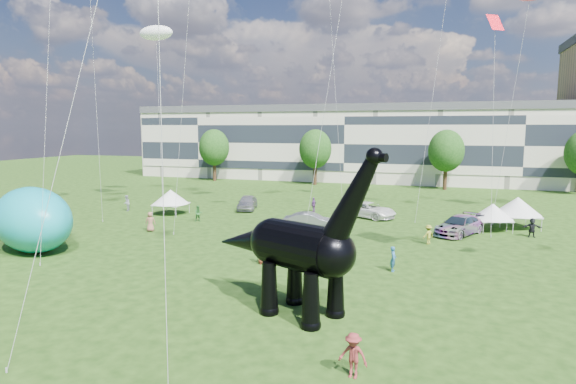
% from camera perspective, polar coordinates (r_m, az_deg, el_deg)
% --- Properties ---
extents(ground, '(220.00, 220.00, 0.00)m').
position_cam_1_polar(ground, '(25.02, -1.73, -13.99)').
color(ground, '#16330C').
rests_on(ground, ground).
extents(terrace_row, '(78.00, 11.00, 12.00)m').
position_cam_1_polar(terrace_row, '(85.42, 7.42, 5.44)').
color(terrace_row, beige).
rests_on(terrace_row, ground).
extents(tree_far_left, '(5.20, 5.20, 9.44)m').
position_cam_1_polar(tree_far_left, '(83.97, -8.76, 5.58)').
color(tree_far_left, '#382314').
rests_on(tree_far_left, ground).
extents(tree_mid_left, '(5.20, 5.20, 9.44)m').
position_cam_1_polar(tree_mid_left, '(77.52, 3.25, 5.49)').
color(tree_mid_left, '#382314').
rests_on(tree_mid_left, ground).
extents(tree_mid_right, '(5.20, 5.20, 9.44)m').
position_cam_1_polar(tree_mid_right, '(74.91, 18.26, 5.04)').
color(tree_mid_right, '#382314').
rests_on(tree_mid_right, ground).
extents(dinosaur_sculpture, '(10.37, 5.64, 8.72)m').
position_cam_1_polar(dinosaur_sculpture, '(23.91, 0.84, -6.71)').
color(dinosaur_sculpture, black).
rests_on(dinosaur_sculpture, ground).
extents(car_silver, '(3.10, 5.13, 1.63)m').
position_cam_1_polar(car_silver, '(54.41, -4.85, -1.25)').
color(car_silver, '#A3A3A7').
rests_on(car_silver, ground).
extents(car_grey, '(5.12, 2.40, 1.62)m').
position_cam_1_polar(car_grey, '(43.34, 2.70, -3.54)').
color(car_grey, slate).
rests_on(car_grey, ground).
extents(car_white, '(6.30, 4.80, 1.59)m').
position_cam_1_polar(car_white, '(50.16, 9.56, -2.12)').
color(car_white, white).
rests_on(car_white, ground).
extents(car_dark, '(4.77, 6.14, 1.66)m').
position_cam_1_polar(car_dark, '(44.22, 19.65, -3.73)').
color(car_dark, '#595960').
rests_on(car_dark, ground).
extents(gazebo_near, '(4.43, 4.43, 2.46)m').
position_cam_1_polar(gazebo_near, '(46.91, 23.09, -2.16)').
color(gazebo_near, silver).
rests_on(gazebo_near, ground).
extents(gazebo_far, '(5.17, 5.17, 2.90)m').
position_cam_1_polar(gazebo_far, '(48.95, 25.55, -1.54)').
color(gazebo_far, silver).
rests_on(gazebo_far, ground).
extents(gazebo_left, '(3.87, 3.87, 2.66)m').
position_cam_1_polar(gazebo_left, '(52.68, -13.74, -0.58)').
color(gazebo_left, silver).
rests_on(gazebo_left, ground).
extents(inflatable_teal, '(9.02, 7.39, 4.86)m').
position_cam_1_polar(inflatable_teal, '(40.52, -28.01, -2.90)').
color(inflatable_teal, '#0E99A9').
rests_on(inflatable_teal, ground).
extents(visitors, '(50.90, 42.67, 1.78)m').
position_cam_1_polar(visitors, '(39.80, 3.64, -4.53)').
color(visitors, '#9A3E26').
rests_on(visitors, ground).
extents(kites, '(54.17, 39.89, 24.43)m').
position_cam_1_polar(kites, '(53.35, -8.30, 20.83)').
color(kites, red).
rests_on(kites, ground).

